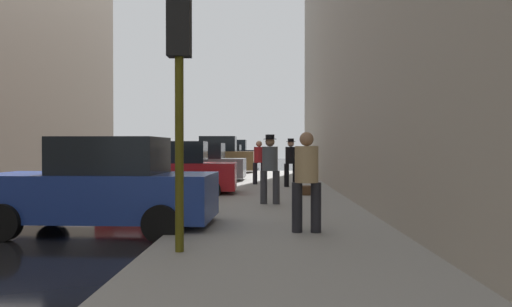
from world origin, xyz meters
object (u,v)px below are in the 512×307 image
Objects in this scene: pedestrian_in_red_jacket at (259,160)px; duffel_bag at (305,190)px; parked_gray_coupe at (199,164)px; parked_bronze_suv at (216,157)px; parked_red_hatchback at (171,171)px; parked_blue_sedan at (103,187)px; pedestrian_in_tan_coat at (307,176)px; parked_black_suv at (232,154)px; parked_dark_green_sedan at (225,158)px; pedestrian_with_fedora at (291,160)px; traffic_light at (179,64)px; pedestrian_with_beanie at (270,165)px; fire_hydrant at (230,180)px.

pedestrian_in_red_jacket is 4.66m from duffel_bag.
parked_gray_coupe is at bearing 121.97° from duffel_bag.
parked_bronze_suv is 10.48× the size of duffel_bag.
parked_red_hatchback is 1.00× the size of parked_gray_coupe.
pedestrian_in_tan_coat is at bearing -11.38° from parked_blue_sedan.
parked_black_suv is at bearing 96.23° from pedestrian_in_tan_coat.
parked_blue_sedan is at bearing -104.78° from pedestrian_in_red_jacket.
parked_gray_coupe is 0.92× the size of parked_black_suv.
parked_dark_green_sedan is 16.28m from pedestrian_in_red_jacket.
parked_dark_green_sedan is at bearing 101.68° from duffel_bag.
parked_bronze_suv is at bearing 109.85° from pedestrian_with_fedora.
parked_red_hatchback is at bearing -90.00° from parked_gray_coupe.
parked_dark_green_sedan is 2.49× the size of pedestrian_in_red_jacket.
parked_blue_sedan is 3.56m from traffic_light.
parked_gray_coupe is 13.64m from parked_dark_green_sedan.
traffic_light is at bearing -100.21° from pedestrian_with_fedora.
traffic_light is 11.76m from pedestrian_with_fedora.
pedestrian_with_beanie is at bearing -79.22° from parked_bronze_suv.
pedestrian_in_tan_coat is (3.74, -13.51, 0.26)m from parked_gray_coupe.
pedestrian_with_fedora is (3.92, -3.65, 0.29)m from parked_gray_coupe.
parked_red_hatchback is 2.49× the size of pedestrian_in_red_jacket.
traffic_light is at bearing -102.27° from pedestrian_with_beanie.
parked_black_suv is 6.60× the size of fire_hydrant.
pedestrian_in_tan_coat is at bearing 40.47° from traffic_light.
parked_black_suv reaches higher than parked_blue_sedan.
parked_red_hatchback is 1.18× the size of traffic_light.
traffic_light reaches higher than pedestrian_in_tan_coat.
pedestrian_with_fedora is 4.04× the size of duffel_bag.
parked_bronze_suv is at bearing 94.75° from traffic_light.
parked_gray_coupe is at bearing 137.04° from pedestrian_with_fedora.
parked_blue_sedan is at bearing -113.29° from pedestrian_with_fedora.
duffel_bag is at bearing -81.29° from parked_black_suv.
parked_red_hatchback is 13.44m from parked_bronze_suv.
pedestrian_with_fedora reaches higher than pedestrian_in_red_jacket.
duffel_bag is (4.21, -6.75, -0.56)m from parked_gray_coupe.
pedestrian_in_red_jacket is at bearing -74.17° from parked_bronze_suv.
duffel_bag is (4.21, -0.52, -0.56)m from parked_red_hatchback.
pedestrian_in_tan_coat is at bearing -94.03° from duffel_bag.
parked_black_suv reaches higher than parked_dark_green_sedan.
parked_gray_coupe is 7.21m from parked_bronze_suv.
pedestrian_with_beanie is at bearing -113.52° from duffel_bag.
traffic_light reaches higher than parked_dark_green_sedan.
fire_hydrant is at bearing 108.30° from pedestrian_with_beanie.
pedestrian_in_tan_coat is (3.74, -7.27, 0.26)m from parked_red_hatchback.
parked_red_hatchback is at bearing -150.72° from fire_hydrant.
pedestrian_with_fedora reaches higher than parked_gray_coupe.
parked_gray_coupe is 3.65m from pedestrian_in_red_jacket.
parked_blue_sedan reaches higher than fire_hydrant.
pedestrian_with_fedora reaches higher than fire_hydrant.
parked_dark_green_sedan is at bearing 97.84° from pedestrian_in_tan_coat.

